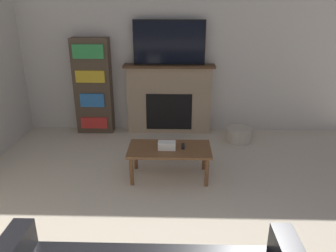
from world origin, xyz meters
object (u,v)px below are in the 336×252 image
fireplace (169,99)px  bookshelf (93,86)px  storage_basket (239,134)px  tv (169,43)px  coffee_table (169,152)px

fireplace → bookshelf: (-1.28, -0.02, 0.21)m
fireplace → bookshelf: bearing=-178.9°
bookshelf → storage_basket: (2.43, -0.37, -0.69)m
tv → coffee_table: (0.04, -1.58, -1.17)m
coffee_table → bookshelf: (-1.33, 1.57, 0.44)m
fireplace → bookshelf: size_ratio=0.94×
coffee_table → tv: bearing=91.6°
coffee_table → storage_basket: coffee_table is taller
fireplace → storage_basket: size_ratio=3.70×
tv → bookshelf: (-1.28, -0.00, -0.73)m
tv → storage_basket: tv is taller
bookshelf → storage_basket: bearing=-8.7°
bookshelf → tv: bearing=0.2°
tv → storage_basket: bearing=-18.1°
tv → coffee_table: tv is taller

